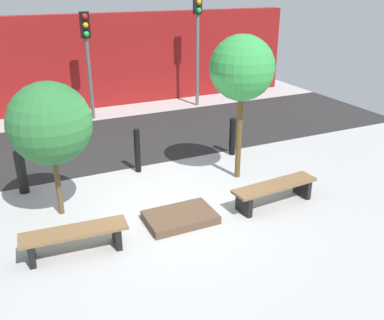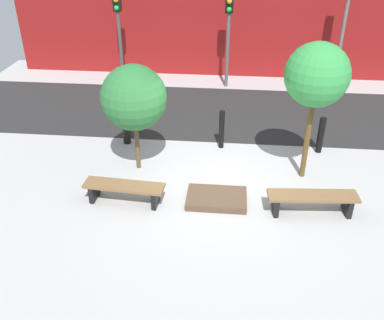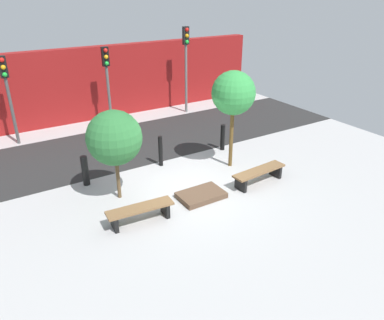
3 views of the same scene
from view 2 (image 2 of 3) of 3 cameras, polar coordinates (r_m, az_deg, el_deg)
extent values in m
plane|color=#ACACAC|center=(10.00, 3.43, -3.68)|extent=(18.00, 18.00, 0.00)
cube|color=#282828|center=(13.78, 4.26, 6.37)|extent=(18.00, 4.16, 0.01)
cube|color=maroon|center=(16.88, 4.92, 16.60)|extent=(16.20, 0.50, 3.22)
cube|color=black|center=(9.76, -12.89, -4.07)|extent=(0.13, 0.45, 0.39)
cube|color=black|center=(9.35, -4.87, -4.99)|extent=(0.13, 0.45, 0.39)
cube|color=brown|center=(9.40, -9.08, -3.40)|extent=(1.79, 0.57, 0.06)
cube|color=black|center=(9.28, 11.06, -5.80)|extent=(0.13, 0.45, 0.40)
cube|color=black|center=(9.66, 20.02, -5.68)|extent=(0.13, 0.45, 0.40)
cube|color=brown|center=(9.31, 15.82, -4.61)|extent=(1.91, 0.59, 0.06)
cube|color=brown|center=(9.50, 3.29, -5.14)|extent=(1.32, 0.86, 0.16)
cylinder|color=brown|center=(10.48, -7.34, 2.43)|extent=(0.11, 0.11, 1.45)
sphere|color=#2D7037|center=(10.00, -7.77, 8.24)|extent=(1.54, 1.54, 1.54)
cylinder|color=brown|center=(10.24, 15.16, 3.11)|extent=(0.13, 0.13, 2.16)
sphere|color=green|center=(9.68, 16.33, 10.85)|extent=(1.41, 1.41, 1.41)
cylinder|color=black|center=(11.81, -8.77, 4.34)|extent=(0.21, 0.21, 0.95)
cylinder|color=black|center=(11.45, 3.97, 4.08)|extent=(0.14, 0.14, 1.07)
cylinder|color=black|center=(11.71, 16.79, 3.18)|extent=(0.17, 0.17, 0.98)
cylinder|color=#4A4A4A|center=(16.00, -9.60, 15.80)|extent=(0.12, 0.12, 3.36)
sphere|color=orange|center=(15.64, -10.12, 20.27)|extent=(0.17, 0.17, 0.17)
sphere|color=green|center=(15.68, -10.03, 19.33)|extent=(0.17, 0.17, 0.17)
cylinder|color=#565656|center=(15.48, 4.81, 15.65)|extent=(0.12, 0.12, 3.38)
cube|color=black|center=(15.21, 5.03, 20.39)|extent=(0.28, 0.16, 0.78)
sphere|color=orange|center=(15.10, 5.02, 20.32)|extent=(0.17, 0.17, 0.17)
sphere|color=green|center=(15.15, 4.97, 19.35)|extent=(0.17, 0.17, 0.17)
cylinder|color=slate|center=(15.83, 19.40, 15.54)|extent=(0.12, 0.12, 3.96)
camera|label=1|loc=(3.49, -56.03, -5.86)|focal=40.00mm
camera|label=3|loc=(5.40, -86.86, 2.62)|focal=35.00mm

